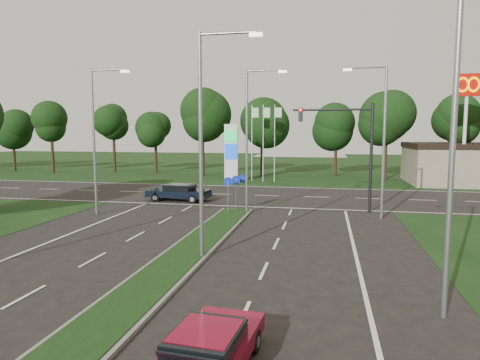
# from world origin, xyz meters

# --- Properties ---
(ground) EXTENTS (160.00, 160.00, 0.00)m
(ground) POSITION_xyz_m (0.00, 0.00, 0.00)
(ground) COLOR black
(ground) RESTS_ON ground
(verge_far) EXTENTS (160.00, 50.00, 0.02)m
(verge_far) POSITION_xyz_m (0.00, 55.00, 0.00)
(verge_far) COLOR black
(verge_far) RESTS_ON ground
(cross_road) EXTENTS (160.00, 12.00, 0.02)m
(cross_road) POSITION_xyz_m (0.00, 24.00, 0.00)
(cross_road) COLOR black
(cross_road) RESTS_ON ground
(median_kerb) EXTENTS (2.00, 26.00, 0.12)m
(median_kerb) POSITION_xyz_m (0.00, 4.00, 0.06)
(median_kerb) COLOR slate
(median_kerb) RESTS_ON ground
(streetlight_median_near) EXTENTS (2.53, 0.22, 9.00)m
(streetlight_median_near) POSITION_xyz_m (1.00, 6.00, 5.08)
(streetlight_median_near) COLOR gray
(streetlight_median_near) RESTS_ON ground
(streetlight_median_far) EXTENTS (2.53, 0.22, 9.00)m
(streetlight_median_far) POSITION_xyz_m (1.00, 16.00, 5.08)
(streetlight_median_far) COLOR gray
(streetlight_median_far) RESTS_ON ground
(streetlight_left_far) EXTENTS (2.53, 0.22, 9.00)m
(streetlight_left_far) POSITION_xyz_m (-8.30, 14.00, 5.08)
(streetlight_left_far) COLOR gray
(streetlight_left_far) RESTS_ON ground
(streetlight_right_far) EXTENTS (2.53, 0.22, 9.00)m
(streetlight_right_far) POSITION_xyz_m (8.80, 16.00, 5.08)
(streetlight_right_far) COLOR gray
(streetlight_right_far) RESTS_ON ground
(streetlight_right_near) EXTENTS (2.53, 0.22, 9.00)m
(streetlight_right_near) POSITION_xyz_m (8.80, 2.00, 5.08)
(streetlight_right_near) COLOR gray
(streetlight_right_near) RESTS_ON ground
(traffic_signal) EXTENTS (5.10, 0.42, 7.00)m
(traffic_signal) POSITION_xyz_m (7.19, 18.00, 4.65)
(traffic_signal) COLOR black
(traffic_signal) RESTS_ON ground
(median_signs) EXTENTS (1.16, 1.76, 2.38)m
(median_signs) POSITION_xyz_m (0.00, 16.40, 1.71)
(median_signs) COLOR gray
(median_signs) RESTS_ON ground
(gas_pylon) EXTENTS (5.80, 1.26, 8.00)m
(gas_pylon) POSITION_xyz_m (-3.79, 33.05, 3.20)
(gas_pylon) COLOR silver
(gas_pylon) RESTS_ON ground
(mcdonalds_sign) EXTENTS (2.20, 0.47, 10.40)m
(mcdonalds_sign) POSITION_xyz_m (18.00, 31.97, 7.99)
(mcdonalds_sign) COLOR silver
(mcdonalds_sign) RESTS_ON ground
(treeline_far) EXTENTS (6.00, 6.00, 9.90)m
(treeline_far) POSITION_xyz_m (0.10, 39.93, 6.83)
(treeline_far) COLOR black
(treeline_far) RESTS_ON ground
(red_sedan) EXTENTS (1.91, 4.01, 1.07)m
(red_sedan) POSITION_xyz_m (3.32, -2.13, 0.57)
(red_sedan) COLOR maroon
(red_sedan) RESTS_ON ground
(navy_sedan) EXTENTS (4.75, 2.23, 1.27)m
(navy_sedan) POSITION_xyz_m (-5.15, 20.00, 0.68)
(navy_sedan) COLOR black
(navy_sedan) RESTS_ON ground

